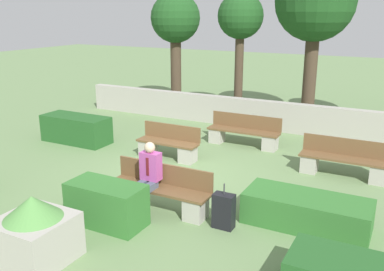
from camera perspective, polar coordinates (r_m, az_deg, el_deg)
ground_plane at (r=9.84m, az=-2.18°, el=-5.64°), size 60.00×60.00×0.00m
perimeter_wall at (r=14.03m, az=7.95°, el=2.93°), size 12.63×0.30×0.93m
bench_front at (r=8.24m, az=-4.36°, el=-7.61°), size 2.06×0.48×0.86m
bench_left_side at (r=11.01m, az=-3.20°, el=-1.44°), size 1.64×0.48×0.86m
bench_right_side at (r=12.12m, az=6.88°, el=0.21°), size 2.05×0.49×0.86m
bench_back at (r=10.39m, az=19.58°, el=-3.42°), size 1.98×0.48×0.86m
person_seated_man at (r=8.07m, az=-5.99°, el=-5.16°), size 0.38×0.64×1.33m
hedge_block_near_left at (r=7.91m, az=15.02°, el=-9.74°), size 2.17×0.90×0.56m
hedge_block_near_right at (r=7.83m, az=-11.34°, el=-8.93°), size 1.39×0.69×0.76m
hedge_block_far_left at (r=12.80m, az=-15.18°, el=0.84°), size 2.03×0.81×0.77m
planter_corner_left at (r=6.98m, az=-20.19°, el=-11.85°), size 1.02×1.02×1.07m
suitcase at (r=7.59m, az=4.24°, el=-10.01°), size 0.37×0.22×0.83m
tree_leftmost at (r=16.81m, az=-2.22°, el=14.95°), size 1.88×1.88×4.36m
tree_center_left at (r=15.28m, az=6.47°, el=15.09°), size 1.58×1.58×4.30m
tree_center_right at (r=14.84m, az=16.13°, el=16.55°), size 2.58×2.58×5.27m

